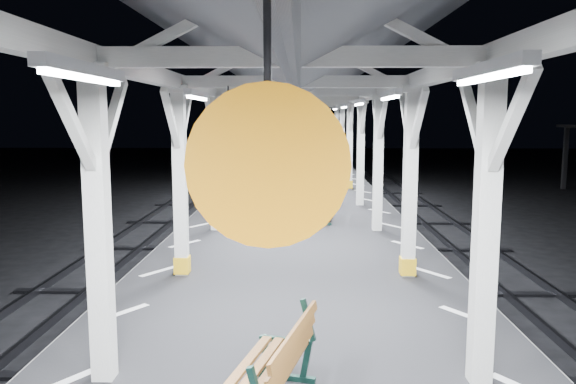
{
  "coord_description": "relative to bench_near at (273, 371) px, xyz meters",
  "views": [
    {
      "loc": [
        0.1,
        -7.68,
        3.8
      ],
      "look_at": [
        -0.16,
        4.15,
        2.2
      ],
      "focal_mm": 35.0,
      "sensor_mm": 36.0,
      "label": 1
    }
  ],
  "objects": [
    {
      "name": "platform",
      "position": [
        0.14,
        2.83,
        -1.0
      ],
      "size": [
        6.0,
        50.0,
        1.0
      ],
      "primitive_type": "cube",
      "color": "black",
      "rests_on": "ground"
    },
    {
      "name": "bench_mid",
      "position": [
        0.97,
        10.22,
        -0.05
      ],
      "size": [
        0.76,
        1.6,
        0.84
      ],
      "rotation": [
        0.0,
        0.0,
        -0.13
      ],
      "color": "#102E27",
      "rests_on": "platform"
    },
    {
      "name": "ground",
      "position": [
        0.14,
        2.83,
        -1.5
      ],
      "size": [
        120.0,
        120.0,
        0.0
      ],
      "primitive_type": "plane",
      "color": "black",
      "rests_on": "ground"
    },
    {
      "name": "bench_far",
      "position": [
        0.73,
        12.69,
        -0.05
      ],
      "size": [
        0.74,
        1.6,
        0.84
      ],
      "rotation": [
        0.0,
        0.0,
        0.11
      ],
      "color": "#102E27",
      "rests_on": "platform"
    },
    {
      "name": "bench_near",
      "position": [
        0.0,
        0.0,
        0.0
      ],
      "size": [
        1.03,
        1.82,
        0.93
      ],
      "rotation": [
        0.0,
        0.0,
        -0.25
      ],
      "color": "#102E27",
      "rests_on": "platform"
    },
    {
      "name": "hazard_stripes_right",
      "position": [
        2.59,
        2.83,
        -0.49
      ],
      "size": [
        1.0,
        48.0,
        0.01
      ],
      "primitive_type": "cube",
      "color": "silver",
      "rests_on": "platform"
    },
    {
      "name": "canopy",
      "position": [
        0.15,
        2.81,
        3.07
      ],
      "size": [
        5.4,
        49.0,
        4.65
      ],
      "color": "silver",
      "rests_on": "platform"
    },
    {
      "name": "hazard_stripes_left",
      "position": [
        -2.31,
        2.83,
        -0.49
      ],
      "size": [
        1.0,
        48.0,
        0.01
      ],
      "primitive_type": "cube",
      "color": "silver",
      "rests_on": "platform"
    }
  ]
}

